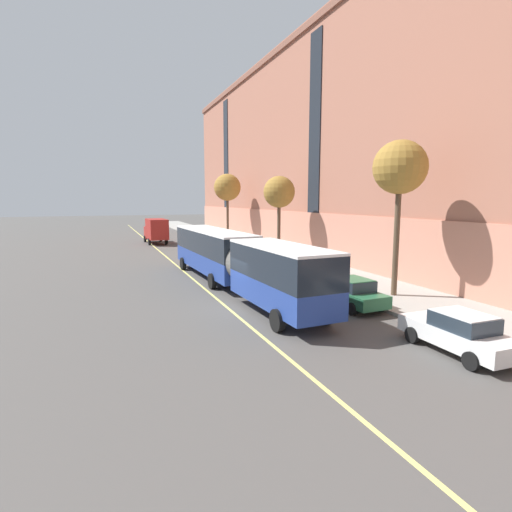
{
  "coord_description": "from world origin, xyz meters",
  "views": [
    {
      "loc": [
        -6.97,
        -19.58,
        5.64
      ],
      "look_at": [
        2.95,
        5.57,
        1.8
      ],
      "focal_mm": 28.0,
      "sensor_mm": 36.0,
      "label": 1
    }
  ],
  "objects": [
    {
      "name": "street_tree_far_downtown",
      "position": [
        8.75,
        30.41,
        7.13
      ],
      "size": [
        3.47,
        3.47,
        8.77
      ],
      "color": "brown",
      "rests_on": "sidewalk"
    },
    {
      "name": "sidewalk",
      "position": [
        9.17,
        3.0,
        0.07
      ],
      "size": [
        5.74,
        160.0,
        0.15
      ],
      "primitive_type": "cube",
      "color": "#9E9B93",
      "rests_on": "ground"
    },
    {
      "name": "parked_car_champagne_5",
      "position": [
        5.23,
        19.68,
        0.78
      ],
      "size": [
        2.08,
        4.46,
        1.56
      ],
      "color": "#BCAD89",
      "rests_on": "ground"
    },
    {
      "name": "lane_centerline",
      "position": [
        -0.9,
        3.0,
        0.0
      ],
      "size": [
        0.16,
        140.0,
        0.01
      ],
      "primitive_type": "cube",
      "color": "#E0D66B",
      "rests_on": "ground"
    },
    {
      "name": "street_tree_far_uptown",
      "position": [
        8.75,
        14.46,
        6.26
      ],
      "size": [
        2.93,
        2.93,
        7.65
      ],
      "color": "brown",
      "rests_on": "sidewalk"
    },
    {
      "name": "city_bus",
      "position": [
        0.8,
        3.97,
        2.03
      ],
      "size": [
        3.54,
        20.34,
        3.48
      ],
      "color": "navy",
      "rests_on": "ground"
    },
    {
      "name": "ground_plane",
      "position": [
        0.0,
        0.0,
        0.0
      ],
      "size": [
        260.0,
        260.0,
        0.0
      ],
      "primitive_type": "plane",
      "color": "#4C4947"
    },
    {
      "name": "street_tree_mid_block",
      "position": [
        8.75,
        -1.49,
        7.31
      ],
      "size": [
        2.99,
        2.99,
        8.76
      ],
      "color": "brown",
      "rests_on": "sidewalk"
    },
    {
      "name": "parked_car_white_2",
      "position": [
        5.19,
        -9.16,
        0.78
      ],
      "size": [
        1.96,
        4.46,
        1.56
      ],
      "color": "silver",
      "rests_on": "ground"
    },
    {
      "name": "parked_car_green_1",
      "position": [
        5.21,
        -2.31,
        0.78
      ],
      "size": [
        2.04,
        4.46,
        1.56
      ],
      "color": "#23603D",
      "rests_on": "ground"
    },
    {
      "name": "parked_car_red_6",
      "position": [
        5.17,
        31.4,
        0.78
      ],
      "size": [
        2.07,
        4.83,
        1.56
      ],
      "color": "#B21E19",
      "rests_on": "ground"
    },
    {
      "name": "fire_hydrant",
      "position": [
        6.79,
        5.54,
        0.49
      ],
      "size": [
        0.42,
        0.24,
        0.72
      ],
      "color": "red",
      "rests_on": "sidewalk"
    },
    {
      "name": "parked_car_navy_4",
      "position": [
        5.14,
        9.93,
        0.78
      ],
      "size": [
        2.01,
        4.8,
        1.56
      ],
      "color": "navy",
      "rests_on": "ground"
    },
    {
      "name": "apartment_facade",
      "position": [
        18.02,
        -0.0,
        11.07
      ],
      "size": [
        15.2,
        110.0,
        22.18
      ],
      "color": "#A36651",
      "rests_on": "ground"
    },
    {
      "name": "box_truck",
      "position": [
        -0.19,
        32.5,
        1.78
      ],
      "size": [
        2.5,
        6.6,
        3.18
      ],
      "color": "maroon",
      "rests_on": "ground"
    }
  ]
}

